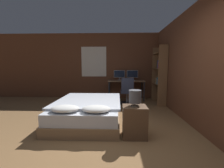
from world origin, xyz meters
TOP-DOWN VIEW (x-y plane):
  - ground_plane at (0.00, 0.00)m, footprint 20.00×20.00m
  - wall_back at (-0.01, 4.24)m, footprint 12.00×0.08m
  - wall_side_right at (1.81, 1.50)m, footprint 0.06×12.00m
  - bed at (-0.59, 1.44)m, footprint 1.54×2.07m
  - nightstand at (0.44, 0.63)m, footprint 0.45×0.39m
  - bedside_lamp at (0.44, 0.63)m, footprint 0.23×0.23m
  - desk at (0.47, 3.85)m, footprint 1.45×0.65m
  - monitor_left at (0.20, 4.07)m, footprint 0.46×0.16m
  - monitor_right at (0.73, 4.07)m, footprint 0.46×0.16m
  - keyboard at (0.47, 3.63)m, footprint 0.42×0.13m
  - computer_mouse at (0.77, 3.63)m, footprint 0.07×0.05m
  - office_chair at (0.47, 3.16)m, footprint 0.52×0.52m
  - bookshelf at (1.61, 3.20)m, footprint 0.30×0.88m

SIDE VIEW (x-z plane):
  - ground_plane at x=0.00m, z-range 0.00..0.00m
  - bed at x=-0.59m, z-range -0.04..0.55m
  - nightstand at x=0.44m, z-range 0.00..0.60m
  - office_chair at x=0.47m, z-range -0.09..0.85m
  - desk at x=0.47m, z-range 0.29..1.07m
  - bedside_lamp at x=0.44m, z-range 0.62..0.93m
  - keyboard at x=0.47m, z-range 0.78..0.79m
  - computer_mouse at x=0.77m, z-range 0.78..0.81m
  - monitor_left at x=0.20m, z-range 0.81..1.21m
  - monitor_right at x=0.73m, z-range 0.81..1.21m
  - bookshelf at x=1.61m, z-range 0.07..2.11m
  - wall_side_right at x=1.81m, z-range 0.00..2.70m
  - wall_back at x=-0.01m, z-range 0.00..2.70m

